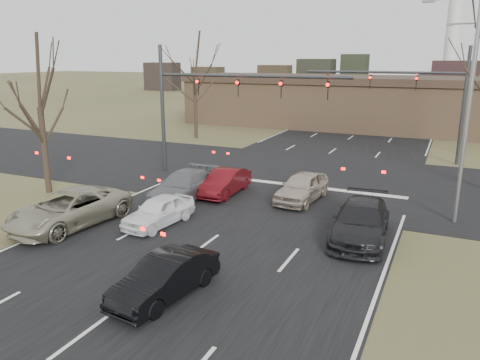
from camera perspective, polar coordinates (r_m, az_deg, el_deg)
The scene contains 17 objects.
ground at distance 16.55m, azimuth -9.32°, elevation -11.48°, with size 360.00×360.00×0.00m, color #474A27.
road_main at distance 73.07m, azimuth 17.99°, elevation 8.39°, with size 14.00×300.00×0.02m, color black.
road_cross at distance 29.42m, azimuth 7.05°, elevation 0.40°, with size 200.00×14.00×0.02m, color black.
building at distance 50.84m, azimuth 17.37°, elevation 8.94°, with size 42.40×10.40×5.30m.
mast_arm_near at distance 28.78m, azimuth -4.00°, elevation 10.38°, with size 12.12×0.24×8.00m.
mast_arm_far at distance 35.36m, azimuth 21.16°, elevation 10.17°, with size 11.12×0.24×8.00m.
streetlight_right_near at distance 22.28m, azimuth 25.73°, elevation 9.02°, with size 2.34×0.25×10.00m.
streetlight_right_far at distance 39.26m, azimuth 26.29°, elevation 10.85°, with size 2.34×0.25×10.00m.
tree_left_near at distance 27.04m, azimuth -23.61°, elevation 12.11°, with size 5.10×5.10×8.50m.
tree_left_far at distance 42.97m, azimuth -5.60°, elevation 14.83°, with size 5.70×5.70×9.50m.
car_silver_suv at distance 21.93m, azimuth -20.11°, elevation -3.33°, with size 2.62×5.69×1.58m, color #9E9A80.
car_white_sedan at distance 21.10m, azimuth -9.87°, elevation -3.72°, with size 1.54×3.82×1.30m, color white.
car_black_hatch at distance 14.95m, azimuth -9.13°, elevation -11.65°, with size 1.40×4.01×1.32m, color black.
car_charcoal_sedan at distance 19.78m, azimuth 14.51°, elevation -4.93°, with size 2.12×5.23×1.52m, color black.
car_grey_ahead at distance 24.59m, azimuth -6.93°, elevation -0.74°, with size 2.05×5.05×1.46m, color slate.
car_red_ahead at distance 25.36m, azimuth -1.86°, elevation -0.27°, with size 1.44×4.13×1.36m, color #510B10.
car_silver_ahead at distance 24.41m, azimuth 7.57°, elevation -0.85°, with size 1.75×4.36×1.49m, color #B9A996.
Camera 1 is at (8.48, -12.22, 7.28)m, focal length 35.00 mm.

